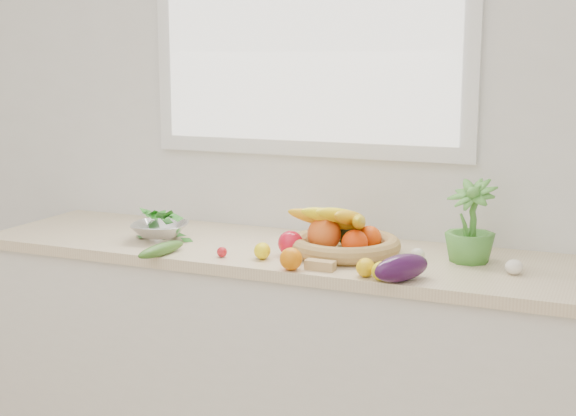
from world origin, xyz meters
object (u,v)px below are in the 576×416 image
at_px(apple, 291,243).
at_px(potted_herb, 470,224).
at_px(colander_with_spinach, 160,225).
at_px(eggplant, 402,268).
at_px(fruit_basket, 344,239).
at_px(cucumber, 161,249).

bearing_deg(apple, potted_herb, 15.32).
height_order(potted_herb, colander_with_spinach, potted_herb).
relative_size(eggplant, fruit_basket, 0.41).
bearing_deg(potted_herb, apple, -164.68).
height_order(eggplant, colander_with_spinach, colander_with_spinach).
bearing_deg(fruit_basket, apple, -149.58).
bearing_deg(eggplant, fruit_basket, 137.12).
distance_m(apple, potted_herb, 0.61).
relative_size(eggplant, colander_with_spinach, 0.81).
relative_size(fruit_basket, colander_with_spinach, 1.98).
xyz_separation_m(cucumber, fruit_basket, (0.57, 0.27, 0.03)).
xyz_separation_m(eggplant, fruit_basket, (-0.28, 0.26, 0.01)).
bearing_deg(apple, colander_with_spinach, 177.29).
relative_size(apple, potted_herb, 0.29).
relative_size(eggplant, cucumber, 0.89).
distance_m(cucumber, colander_with_spinach, 0.24).
distance_m(eggplant, colander_with_spinach, 1.00).
bearing_deg(eggplant, cucumber, -179.11).
distance_m(apple, fruit_basket, 0.19).
distance_m(eggplant, cucumber, 0.85).
bearing_deg(apple, fruit_basket, 30.42).
distance_m(apple, cucumber, 0.45).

